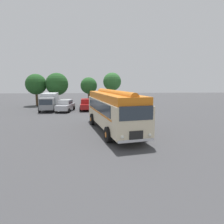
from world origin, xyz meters
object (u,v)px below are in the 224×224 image
at_px(vintage_bus, 113,109).
at_px(car_near_left, 65,105).
at_px(car_mid_left, 86,104).
at_px(car_mid_right, 105,105).
at_px(car_far_right, 127,105).
at_px(box_van, 50,101).

height_order(vintage_bus, car_near_left, vintage_bus).
bearing_deg(vintage_bus, car_mid_left, 102.92).
relative_size(car_near_left, car_mid_left, 1.03).
bearing_deg(car_mid_right, vintage_bus, -88.78).
distance_m(vintage_bus, car_far_right, 12.58).
xyz_separation_m(vintage_bus, car_mid_right, (-0.26, 12.39, -1.05)).
relative_size(car_mid_left, car_mid_right, 1.01).
height_order(car_near_left, car_far_right, same).
bearing_deg(car_far_right, car_mid_right, 176.52).
height_order(car_mid_left, car_mid_right, same).
relative_size(vintage_bus, car_mid_right, 2.45).
bearing_deg(vintage_bus, car_mid_right, 91.22).
distance_m(car_mid_left, car_mid_right, 2.80).
distance_m(car_near_left, car_mid_right, 5.64).
bearing_deg(car_mid_left, car_near_left, -159.26).
height_order(vintage_bus, car_far_right, vintage_bus).
height_order(car_mid_right, car_far_right, same).
xyz_separation_m(car_mid_right, car_far_right, (3.19, -0.19, 0.00)).
distance_m(car_mid_right, car_far_right, 3.19).
height_order(car_far_right, box_van, box_van).
distance_m(vintage_bus, car_mid_left, 13.42).
relative_size(car_near_left, car_mid_right, 1.04).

